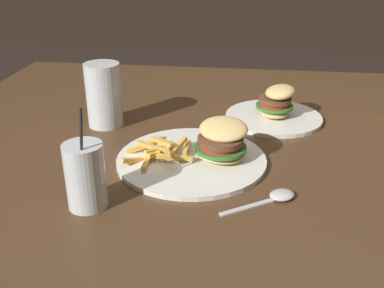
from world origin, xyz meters
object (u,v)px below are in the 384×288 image
Objects in this scene: spoon at (279,196)px; meal_plate_far at (275,110)px; meal_plate_near at (202,152)px; juice_glass at (86,178)px; beer_glass at (104,97)px.

meal_plate_far is at bearing 55.47° from spoon.
meal_plate_near is 1.65× the size of juice_glass.
meal_plate_near is at bearing 106.51° from spoon.
meal_plate_near is 1.27× the size of meal_plate_far.
spoon is (0.15, -0.13, -0.02)m from meal_plate_near.
juice_glass is at bearing -127.01° from meal_plate_far.
spoon is at bearing 10.57° from juice_glass.
beer_glass reaches higher than spoon.
juice_glass is (0.08, -0.36, -0.02)m from beer_glass.
spoon is 0.57× the size of meal_plate_far.
juice_glass is at bearing -133.30° from meal_plate_near.
meal_plate_near reaches higher than meal_plate_far.
meal_plate_far is (0.16, 0.26, 0.00)m from meal_plate_near.
meal_plate_near is 2.23× the size of spoon.
juice_glass reaches higher than meal_plate_near.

